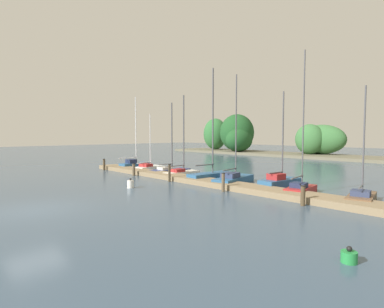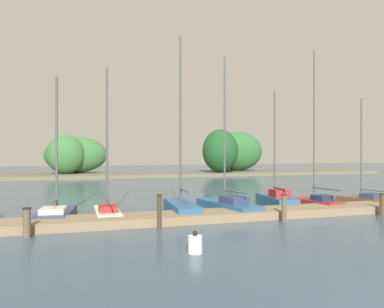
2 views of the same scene
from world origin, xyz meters
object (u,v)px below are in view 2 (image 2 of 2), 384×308
(mooring_piling_2, at_px, (159,211))
(mooring_piling_4, at_px, (382,204))
(sailboat_3, at_px, (107,209))
(sailboat_6, at_px, (276,199))
(mooring_piling_3, at_px, (284,208))
(mooring_piling_1, at_px, (27,223))
(channel_buoy_0, at_px, (195,244))
(sailboat_2, at_px, (56,212))
(sailboat_5, at_px, (227,205))
(sailboat_7, at_px, (316,201))
(sailboat_8, at_px, (364,199))
(sailboat_4, at_px, (181,205))

(mooring_piling_2, relative_size, mooring_piling_4, 1.30)
(sailboat_3, height_order, sailboat_6, sailboat_3)
(sailboat_3, relative_size, mooring_piling_3, 5.83)
(mooring_piling_1, bearing_deg, channel_buoy_0, -34.54)
(sailboat_2, distance_m, sailboat_5, 7.81)
(sailboat_2, height_order, sailboat_6, sailboat_2)
(sailboat_7, relative_size, mooring_piling_2, 6.34)
(mooring_piling_3, bearing_deg, sailboat_6, 64.92)
(sailboat_2, height_order, mooring_piling_2, sailboat_2)
(mooring_piling_2, bearing_deg, channel_buoy_0, -84.45)
(channel_buoy_0, bearing_deg, sailboat_8, 28.45)
(sailboat_7, distance_m, mooring_piling_1, 13.75)
(sailboat_5, xyz_separation_m, sailboat_7, (5.01, -0.02, 0.01))
(sailboat_3, bearing_deg, mooring_piling_1, 134.64)
(mooring_piling_4, bearing_deg, sailboat_7, 119.29)
(sailboat_3, height_order, sailboat_7, sailboat_7)
(sailboat_7, bearing_deg, sailboat_6, 55.80)
(mooring_piling_3, height_order, mooring_piling_4, mooring_piling_3)
(sailboat_4, xyz_separation_m, mooring_piling_3, (3.70, -2.90, 0.13))
(sailboat_6, bearing_deg, sailboat_5, 110.09)
(sailboat_2, bearing_deg, sailboat_8, -85.42)
(sailboat_3, xyz_separation_m, sailboat_8, (13.86, 0.04, -0.07))
(sailboat_6, bearing_deg, mooring_piling_3, 160.11)
(mooring_piling_3, bearing_deg, sailboat_7, 37.89)
(sailboat_4, height_order, mooring_piling_1, sailboat_4)
(sailboat_3, height_order, mooring_piling_4, sailboat_3)
(mooring_piling_2, relative_size, channel_buoy_0, 2.03)
(sailboat_7, xyz_separation_m, mooring_piling_4, (1.56, -2.78, 0.13))
(mooring_piling_2, bearing_deg, sailboat_7, 16.79)
(sailboat_7, relative_size, mooring_piling_3, 7.23)
(mooring_piling_2, bearing_deg, mooring_piling_3, -1.17)
(mooring_piling_2, distance_m, mooring_piling_3, 5.29)
(sailboat_4, distance_m, mooring_piling_4, 9.30)
(sailboat_3, xyz_separation_m, mooring_piling_3, (7.07, -2.92, 0.19))
(sailboat_2, distance_m, mooring_piling_4, 14.75)
(mooring_piling_3, distance_m, channel_buoy_0, 6.01)
(mooring_piling_4, bearing_deg, sailboat_4, 161.86)
(sailboat_6, relative_size, sailboat_8, 1.04)
(sailboat_4, bearing_deg, channel_buoy_0, 171.27)
(sailboat_7, height_order, sailboat_8, sailboat_7)
(sailboat_6, xyz_separation_m, mooring_piling_4, (3.43, -3.63, 0.09))
(mooring_piling_2, relative_size, mooring_piling_3, 1.14)
(sailboat_5, xyz_separation_m, mooring_piling_3, (1.43, -2.81, 0.20))
(sailboat_4, bearing_deg, mooring_piling_4, -105.68)
(sailboat_8, xyz_separation_m, mooring_piling_4, (-1.66, -2.96, 0.20))
(sailboat_7, bearing_deg, channel_buoy_0, 116.37)
(sailboat_4, height_order, channel_buoy_0, sailboat_4)
(sailboat_6, bearing_deg, sailboat_3, 99.87)
(mooring_piling_1, height_order, mooring_piling_2, mooring_piling_2)
(mooring_piling_3, bearing_deg, channel_buoy_0, -145.55)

